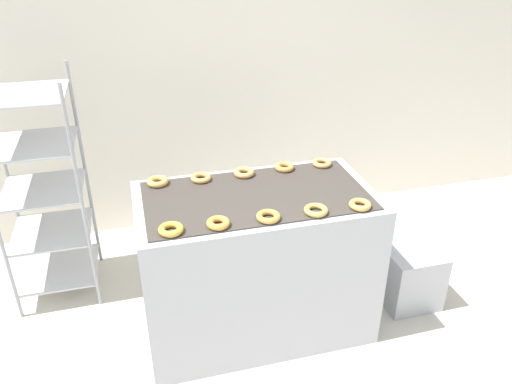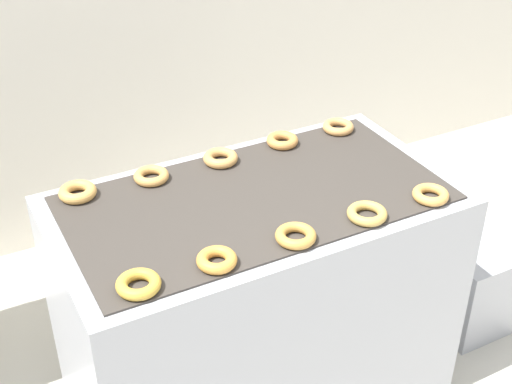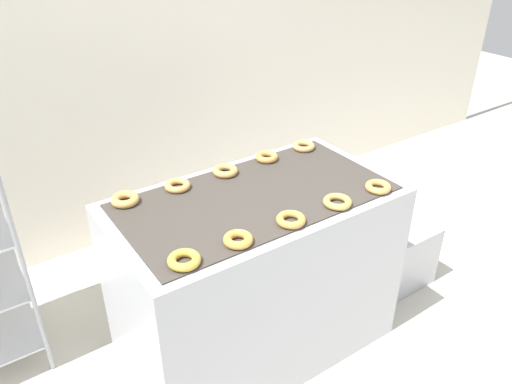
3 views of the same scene
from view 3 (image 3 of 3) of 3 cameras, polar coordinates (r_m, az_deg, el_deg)
wall_back at (r=3.50m, az=-14.39°, el=15.87°), size 8.00×0.05×2.80m
fryer_machine at (r=2.69m, az=0.01°, el=-9.51°), size 1.42×0.78×0.98m
glaze_bin at (r=3.43m, az=16.21°, el=-6.80°), size 0.37×0.33×0.42m
donut_near_leftmost at (r=1.98m, az=-8.22°, el=-7.70°), size 0.13×0.13×0.04m
donut_near_left at (r=2.07m, az=-2.07°, el=-5.44°), size 0.12×0.12×0.04m
donut_near_center at (r=2.20m, az=4.01°, el=-3.16°), size 0.13×0.13×0.03m
donut_near_right at (r=2.35m, az=9.29°, el=-1.11°), size 0.13×0.13×0.03m
donut_near_rightmost at (r=2.52m, az=13.78°, el=0.58°), size 0.13×0.13×0.03m
donut_far_leftmost at (r=2.41m, az=-14.74°, el=-0.83°), size 0.13×0.13×0.04m
donut_far_left at (r=2.49m, az=-8.96°, el=0.74°), size 0.13×0.13×0.03m
donut_far_center at (r=2.60m, az=-3.53°, el=2.44°), size 0.13×0.13×0.04m
donut_far_right at (r=2.74m, az=1.23°, el=4.03°), size 0.12×0.12×0.04m
donut_far_rightmost at (r=2.88m, az=5.48°, el=5.24°), size 0.13×0.13×0.03m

